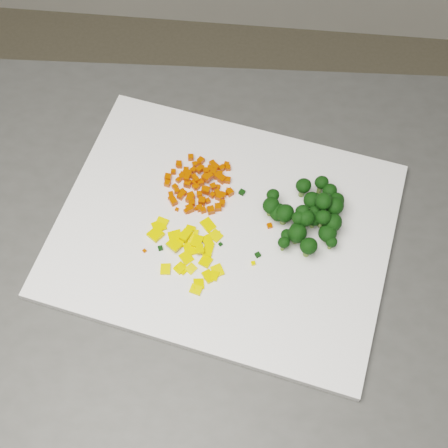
# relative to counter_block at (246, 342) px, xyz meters

# --- Properties ---
(counter_block) EXTENTS (1.05, 0.76, 0.90)m
(counter_block) POSITION_rel_counter_block_xyz_m (0.00, 0.00, 0.00)
(counter_block) COLOR #434341
(counter_block) RESTS_ON ground
(cutting_board) EXTENTS (0.56, 0.47, 0.01)m
(cutting_board) POSITION_rel_counter_block_xyz_m (-0.05, 0.02, 0.46)
(cutting_board) COLOR white
(cutting_board) RESTS_ON counter_block
(carrot_pile) EXTENTS (0.11, 0.11, 0.03)m
(carrot_pile) POSITION_rel_counter_block_xyz_m (-0.09, 0.09, 0.48)
(carrot_pile) COLOR #C73502
(carrot_pile) RESTS_ON cutting_board
(pepper_pile) EXTENTS (0.13, 0.13, 0.02)m
(pepper_pile) POSITION_rel_counter_block_xyz_m (-0.10, -0.02, 0.47)
(pepper_pile) COLOR yellow
(pepper_pile) RESTS_ON cutting_board
(broccoli_pile) EXTENTS (0.13, 0.13, 0.06)m
(broccoli_pile) POSITION_rel_counter_block_xyz_m (0.07, 0.04, 0.49)
(broccoli_pile) COLOR black
(broccoli_pile) RESTS_ON cutting_board
(carrot_cube_0) EXTENTS (0.01, 0.01, 0.01)m
(carrot_cube_0) POSITION_rel_counter_block_xyz_m (-0.10, 0.14, 0.47)
(carrot_cube_0) COLOR #C73502
(carrot_cube_0) RESTS_ON carrot_pile
(carrot_cube_1) EXTENTS (0.01, 0.01, 0.01)m
(carrot_cube_1) POSITION_rel_counter_block_xyz_m (-0.12, 0.07, 0.47)
(carrot_cube_1) COLOR #C73502
(carrot_cube_1) RESTS_ON carrot_pile
(carrot_cube_2) EXTENTS (0.01, 0.01, 0.01)m
(carrot_cube_2) POSITION_rel_counter_block_xyz_m (-0.13, 0.13, 0.47)
(carrot_cube_2) COLOR #C73502
(carrot_cube_2) RESTS_ON carrot_pile
(carrot_cube_3) EXTENTS (0.01, 0.01, 0.01)m
(carrot_cube_3) POSITION_rel_counter_block_xyz_m (-0.08, 0.13, 0.47)
(carrot_cube_3) COLOR #C73502
(carrot_cube_3) RESTS_ON carrot_pile
(carrot_cube_4) EXTENTS (0.01, 0.01, 0.01)m
(carrot_cube_4) POSITION_rel_counter_block_xyz_m (-0.07, 0.05, 0.47)
(carrot_cube_4) COLOR #C73502
(carrot_cube_4) RESTS_ON carrot_pile
(carrot_cube_5) EXTENTS (0.01, 0.01, 0.01)m
(carrot_cube_5) POSITION_rel_counter_block_xyz_m (-0.07, 0.12, 0.47)
(carrot_cube_5) COLOR #C73502
(carrot_cube_5) RESTS_ON carrot_pile
(carrot_cube_6) EXTENTS (0.01, 0.01, 0.01)m
(carrot_cube_6) POSITION_rel_counter_block_xyz_m (-0.09, 0.08, 0.47)
(carrot_cube_6) COLOR #C73502
(carrot_cube_6) RESTS_ON carrot_pile
(carrot_cube_7) EXTENTS (0.01, 0.01, 0.01)m
(carrot_cube_7) POSITION_rel_counter_block_xyz_m (-0.08, 0.05, 0.47)
(carrot_cube_7) COLOR #C73502
(carrot_cube_7) RESTS_ON carrot_pile
(carrot_cube_8) EXTENTS (0.01, 0.01, 0.01)m
(carrot_cube_8) POSITION_rel_counter_block_xyz_m (-0.10, 0.07, 0.47)
(carrot_cube_8) COLOR #C73502
(carrot_cube_8) RESTS_ON carrot_pile
(carrot_cube_9) EXTENTS (0.01, 0.01, 0.01)m
(carrot_cube_9) POSITION_rel_counter_block_xyz_m (-0.11, 0.07, 0.47)
(carrot_cube_9) COLOR #C73502
(carrot_cube_9) RESTS_ON carrot_pile
(carrot_cube_10) EXTENTS (0.01, 0.01, 0.01)m
(carrot_cube_10) POSITION_rel_counter_block_xyz_m (-0.09, 0.10, 0.47)
(carrot_cube_10) COLOR #C73502
(carrot_cube_10) RESTS_ON carrot_pile
(carrot_cube_11) EXTENTS (0.01, 0.01, 0.01)m
(carrot_cube_11) POSITION_rel_counter_block_xyz_m (-0.06, 0.11, 0.47)
(carrot_cube_11) COLOR #C73502
(carrot_cube_11) RESTS_ON carrot_pile
(carrot_cube_12) EXTENTS (0.01, 0.01, 0.01)m
(carrot_cube_12) POSITION_rel_counter_block_xyz_m (-0.06, 0.06, 0.47)
(carrot_cube_12) COLOR #C73502
(carrot_cube_12) RESTS_ON carrot_pile
(carrot_cube_13) EXTENTS (0.01, 0.01, 0.01)m
(carrot_cube_13) POSITION_rel_counter_block_xyz_m (-0.09, 0.12, 0.47)
(carrot_cube_13) COLOR #C73502
(carrot_cube_13) RESTS_ON carrot_pile
(carrot_cube_14) EXTENTS (0.01, 0.01, 0.01)m
(carrot_cube_14) POSITION_rel_counter_block_xyz_m (-0.13, 0.08, 0.47)
(carrot_cube_14) COLOR #C73502
(carrot_cube_14) RESTS_ON carrot_pile
(carrot_cube_15) EXTENTS (0.01, 0.01, 0.01)m
(carrot_cube_15) POSITION_rel_counter_block_xyz_m (-0.07, 0.08, 0.47)
(carrot_cube_15) COLOR #C73502
(carrot_cube_15) RESTS_ON carrot_pile
(carrot_cube_16) EXTENTS (0.01, 0.01, 0.01)m
(carrot_cube_16) POSITION_rel_counter_block_xyz_m (-0.12, 0.12, 0.47)
(carrot_cube_16) COLOR #C73502
(carrot_cube_16) RESTS_ON carrot_pile
(carrot_cube_17) EXTENTS (0.01, 0.01, 0.01)m
(carrot_cube_17) POSITION_rel_counter_block_xyz_m (-0.08, 0.11, 0.47)
(carrot_cube_17) COLOR #C73502
(carrot_cube_17) RESTS_ON carrot_pile
(carrot_cube_18) EXTENTS (0.01, 0.01, 0.01)m
(carrot_cube_18) POSITION_rel_counter_block_xyz_m (-0.10, 0.11, 0.47)
(carrot_cube_18) COLOR #C73502
(carrot_cube_18) RESTS_ON carrot_pile
(carrot_cube_19) EXTENTS (0.01, 0.01, 0.01)m
(carrot_cube_19) POSITION_rel_counter_block_xyz_m (-0.08, 0.12, 0.47)
(carrot_cube_19) COLOR #C73502
(carrot_cube_19) RESTS_ON carrot_pile
(carrot_cube_20) EXTENTS (0.01, 0.01, 0.01)m
(carrot_cube_20) POSITION_rel_counter_block_xyz_m (-0.06, 0.11, 0.47)
(carrot_cube_20) COLOR #C73502
(carrot_cube_20) RESTS_ON carrot_pile
(carrot_cube_21) EXTENTS (0.01, 0.01, 0.01)m
(carrot_cube_21) POSITION_rel_counter_block_xyz_m (-0.05, 0.11, 0.47)
(carrot_cube_21) COLOR #C73502
(carrot_cube_21) RESTS_ON carrot_pile
(carrot_cube_22) EXTENTS (0.01, 0.01, 0.01)m
(carrot_cube_22) POSITION_rel_counter_block_xyz_m (-0.05, 0.08, 0.47)
(carrot_cube_22) COLOR #C73502
(carrot_cube_22) RESTS_ON carrot_pile
(carrot_cube_23) EXTENTS (0.01, 0.01, 0.01)m
(carrot_cube_23) POSITION_rel_counter_block_xyz_m (-0.12, 0.08, 0.47)
(carrot_cube_23) COLOR #C73502
(carrot_cube_23) RESTS_ON carrot_pile
(carrot_cube_24) EXTENTS (0.01, 0.01, 0.01)m
(carrot_cube_24) POSITION_rel_counter_block_xyz_m (-0.08, 0.10, 0.48)
(carrot_cube_24) COLOR #C73502
(carrot_cube_24) RESTS_ON carrot_pile
(carrot_cube_25) EXTENTS (0.01, 0.01, 0.01)m
(carrot_cube_25) POSITION_rel_counter_block_xyz_m (-0.12, 0.11, 0.47)
(carrot_cube_25) COLOR #C73502
(carrot_cube_25) RESTS_ON carrot_pile
(carrot_cube_26) EXTENTS (0.01, 0.01, 0.01)m
(carrot_cube_26) POSITION_rel_counter_block_xyz_m (-0.11, 0.13, 0.47)
(carrot_cube_26) COLOR #C73502
(carrot_cube_26) RESTS_ON carrot_pile
(carrot_cube_27) EXTENTS (0.01, 0.01, 0.01)m
(carrot_cube_27) POSITION_rel_counter_block_xyz_m (-0.05, 0.13, 0.47)
(carrot_cube_27) COLOR #C73502
(carrot_cube_27) RESTS_ON carrot_pile
(carrot_cube_28) EXTENTS (0.01, 0.01, 0.01)m
(carrot_cube_28) POSITION_rel_counter_block_xyz_m (-0.13, 0.08, 0.47)
(carrot_cube_28) COLOR #C73502
(carrot_cube_28) RESTS_ON carrot_pile
(carrot_cube_29) EXTENTS (0.01, 0.01, 0.01)m
(carrot_cube_29) POSITION_rel_counter_block_xyz_m (-0.07, 0.11, 0.47)
(carrot_cube_29) COLOR #C73502
(carrot_cube_29) RESTS_ON carrot_pile
(carrot_cube_30) EXTENTS (0.01, 0.01, 0.01)m
(carrot_cube_30) POSITION_rel_counter_block_xyz_m (-0.10, 0.13, 0.47)
(carrot_cube_30) COLOR #C73502
(carrot_cube_30) RESTS_ON carrot_pile
(carrot_cube_31) EXTENTS (0.01, 0.01, 0.01)m
(carrot_cube_31) POSITION_rel_counter_block_xyz_m (-0.12, 0.07, 0.47)
(carrot_cube_31) COLOR #C73502
(carrot_cube_31) RESTS_ON carrot_pile
(carrot_cube_32) EXTENTS (0.01, 0.01, 0.01)m
(carrot_cube_32) POSITION_rel_counter_block_xyz_m (-0.09, 0.08, 0.47)
(carrot_cube_32) COLOR #C73502
(carrot_cube_32) RESTS_ON carrot_pile
(carrot_cube_33) EXTENTS (0.01, 0.01, 0.01)m
(carrot_cube_33) POSITION_rel_counter_block_xyz_m (-0.08, 0.11, 0.47)
(carrot_cube_33) COLOR #C73502
(carrot_cube_33) RESTS_ON carrot_pile
(carrot_cube_34) EXTENTS (0.01, 0.01, 0.01)m
(carrot_cube_34) POSITION_rel_counter_block_xyz_m (-0.10, 0.06, 0.47)
(carrot_cube_34) COLOR #C73502
(carrot_cube_34) RESTS_ON carrot_pile
(carrot_cube_35) EXTENTS (0.01, 0.01, 0.01)m
(carrot_cube_35) POSITION_rel_counter_block_xyz_m (-0.07, 0.11, 0.47)
(carrot_cube_35) COLOR #C73502
(carrot_cube_35) RESTS_ON carrot_pile
(carrot_cube_36) EXTENTS (0.01, 0.01, 0.01)m
(carrot_cube_36) POSITION_rel_counter_block_xyz_m (-0.10, 0.10, 0.47)
(carrot_cube_36) COLOR #C73502
(carrot_cube_36) RESTS_ON carrot_pile
(carrot_cube_37) EXTENTS (0.01, 0.01, 0.01)m
(carrot_cube_37) POSITION_rel_counter_block_xyz_m (-0.06, 0.07, 0.47)
(carrot_cube_37) COLOR #C73502
(carrot_cube_37) RESTS_ON carrot_pile
(carrot_cube_38) EXTENTS (0.01, 0.01, 0.01)m
(carrot_cube_38) POSITION_rel_counter_block_xyz_m (-0.06, 0.07, 0.47)
(carrot_cube_38) COLOR #C73502
(carrot_cube_38) RESTS_ON carrot_pile
(carrot_cube_39) EXTENTS (0.01, 0.01, 0.01)m
(carrot_cube_39) POSITION_rel_counter_block_xyz_m (-0.13, 0.10, 0.47)
(carrot_cube_39) COLOR #C73502
(carrot_cube_39) RESTS_ON carrot_pile
(carrot_cube_40) EXTENTS (0.01, 0.01, 0.01)m
(carrot_cube_40) POSITION_rel_counter_block_xyz_m (-0.11, 0.10, 0.48)
(carrot_cube_40) COLOR #C73502
(carrot_cube_40) RESTS_ON carrot_pile
(carrot_cube_41) EXTENTS (0.01, 0.01, 0.01)m
(carrot_cube_41) POSITION_rel_counter_block_xyz_m (-0.10, 0.05, 0.47)
(carrot_cube_41) COLOR #C73502
(carrot_cube_41) RESTS_ON carrot_pile
(carrot_cube_42) EXTENTS (0.01, 0.01, 0.01)m
(carrot_cube_42) POSITION_rel_counter_block_xyz_m (-0.07, 0.13, 0.47)
(carrot_cube_42) COLOR #C73502
(carrot_cube_42) RESTS_ON carrot_pile
(carrot_cube_43) EXTENTS (0.01, 0.01, 0.01)m
(carrot_cube_43) POSITION_rel_counter_block_xyz_m (-0.09, 0.05, 0.47)
(carrot_cube_43) COLOR #C73502
(carrot_cube_43) RESTS_ON carrot_pile
(carrot_cube_44) EXTENTS (0.01, 0.01, 0.01)m
(carrot_cube_44) POSITION_rel_counter_block_xyz_m (-0.09, 0.12, 0.47)
(carrot_cube_44) COLOR #C73502
(carrot_cube_44) RESTS_ON carrot_pile
(carrot_cube_45) EXTENTS (0.01, 0.01, 0.01)m
(carrot_cube_45) POSITION_rel_counter_block_xyz_m (-0.11, 0.04, 0.47)
(carrot_cube_45) COLOR #C73502
(carrot_cube_45) RESTS_ON carrot_pile
(carrot_cube_46) EXTENTS (0.01, 0.01, 0.01)m
(carrot_cube_46) POSITION_rel_counter_block_xyz_m (-0.14, 0.11, 0.47)
(carrot_cube_46) COLOR #C73502
(carrot_cube_46) RESTS_ON carrot_pile
(carrot_cube_47) EXTENTS (0.01, 0.01, 0.01)m
(carrot_cube_47) POSITION_rel_counter_block_xyz_m (-0.10, 0.12, 0.47)
(carrot_cube_47) COLOR #C73502
(carrot_cube_47) RESTS_ON carrot_pile
(carrot_cube_48) EXTENTS (0.01, 0.01, 0.01)m
(carrot_cube_48) POSITION_rel_counter_block_xyz_m (-0.08, 0.08, 0.47)
(carrot_cube_48) COLOR #C73502
(carrot_cube_48) RESTS_ON carrot_pile
(carrot_cube_49) EXTENTS (0.01, 0.01, 0.01)m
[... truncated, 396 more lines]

